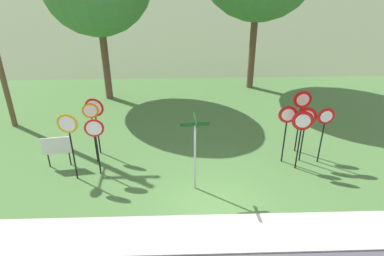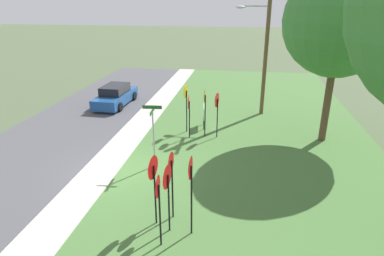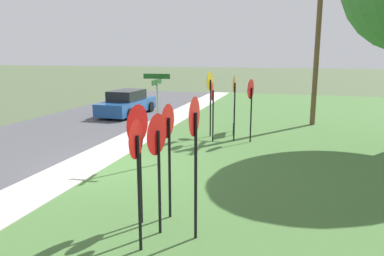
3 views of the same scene
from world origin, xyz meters
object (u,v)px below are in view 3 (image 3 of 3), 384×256
Objects in this scene: yield_sign_far_right at (138,136)px; yield_sign_near_left at (194,134)px; yield_sign_center at (168,134)px; street_name_post at (157,111)px; yield_sign_far_left at (157,145)px; parked_hatchback_near at (127,104)px; stop_sign_far_left at (234,95)px; notice_board at (234,114)px; stop_sign_near_left at (210,90)px; utility_pole at (316,21)px; stop_sign_near_right at (212,99)px; yield_sign_near_right at (136,155)px; stop_sign_far_center at (251,97)px.

yield_sign_near_left is at bearing 83.54° from yield_sign_far_right.
yield_sign_center is 3.78m from street_name_post.
yield_sign_far_left is 0.52× the size of parked_hatchback_near.
parked_hatchback_near is at bearing -145.43° from yield_sign_far_right.
stop_sign_far_left is at bearing -175.16° from yield_sign_near_left.
yield_sign_center is 1.93× the size of notice_board.
parked_hatchback_near is (-4.29, -5.75, -1.33)m from stop_sign_near_left.
street_name_post is (-3.87, -1.06, -0.14)m from yield_sign_far_right.
yield_sign_far_left is at bearing 11.81° from stop_sign_near_left.
yield_sign_far_right is at bearing 10.85° from street_name_post.
stop_sign_far_left is 0.28× the size of utility_pole.
yield_sign_near_right reaches higher than stop_sign_near_right.
yield_sign_near_left reaches higher than stop_sign_near_right.
yield_sign_far_right is at bearing -8.56° from stop_sign_far_left.
utility_pole reaches higher than street_name_post.
stop_sign_far_center is 0.27× the size of utility_pole.
yield_sign_far_right is 0.87× the size of street_name_post.
stop_sign_near_right is 1.92m from notice_board.
stop_sign_near_right is 8.34m from yield_sign_near_right.
stop_sign_far_left is at bearing 69.05° from stop_sign_near_left.
yield_sign_far_right is at bearing -10.82° from notice_board.
yield_sign_near_left reaches higher than yield_sign_far_left.
stop_sign_far_center is 7.92m from yield_sign_near_left.
utility_pole is 10.75m from parked_hatchback_near.
stop_sign_far_left is at bearing -78.01° from stop_sign_far_center.
yield_sign_near_right is 1.00× the size of yield_sign_far_left.
stop_sign_near_right is at bearing -169.16° from yield_sign_near_left.
yield_sign_near_right is at bearing 10.70° from stop_sign_near_left.
stop_sign_far_center reaches higher than notice_board.
stop_sign_far_center is at bearing -179.78° from yield_sign_near_left.
street_name_post is at bearing -166.24° from yield_sign_near_right.
stop_sign_far_center is 1.04× the size of yield_sign_near_right.
yield_sign_near_left is 0.76m from yield_sign_far_left.
stop_sign_far_left reaches higher than yield_sign_near_right.
yield_sign_center is at bearing 19.47° from street_name_post.
yield_sign_far_left is at bearing -1.08° from stop_sign_near_right.
stop_sign_far_left is 8.58m from yield_sign_near_right.
utility_pole is (-8.10, 4.78, 3.19)m from street_name_post.
parked_hatchback_near is (-8.55, -5.08, -1.07)m from street_name_post.
yield_sign_near_right is at bearing 12.34° from street_name_post.
yield_sign_far_left reaches higher than stop_sign_near_right.
stop_sign_near_left is 6.34m from utility_pole.
yield_sign_far_right is at bearing 28.09° from parked_hatchback_near.
yield_sign_near_left reaches higher than parked_hatchback_near.
notice_board is at bearing -174.47° from yield_sign_near_left.
yield_sign_near_right reaches higher than yield_sign_far_left.
stop_sign_near_left is at bearing -166.21° from stop_sign_near_right.
utility_pole is at bearing 169.49° from yield_sign_near_left.
yield_sign_far_right is 9.03m from notice_board.
notice_board is 0.28× the size of parked_hatchback_near.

